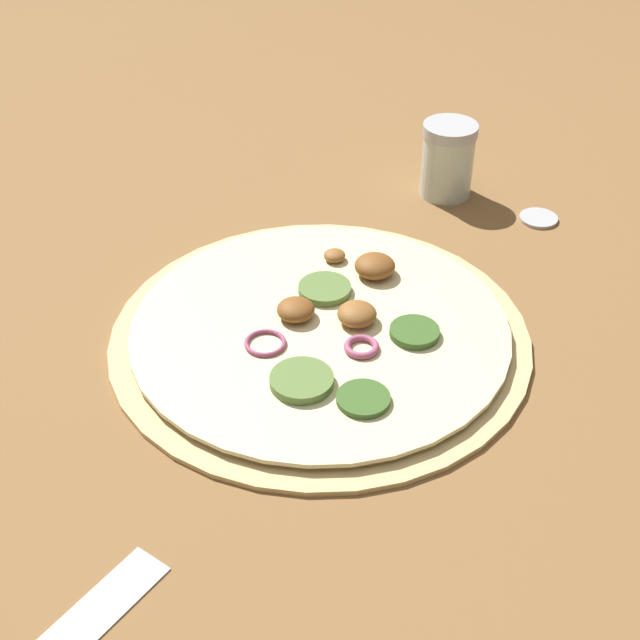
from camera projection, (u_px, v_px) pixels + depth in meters
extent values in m
plane|color=brown|center=(320.00, 338.00, 0.78)|extent=(3.00, 3.00, 0.00)
cylinder|color=#D6B77A|center=(320.00, 333.00, 0.78)|extent=(0.37, 0.37, 0.01)
cylinder|color=beige|center=(320.00, 327.00, 0.78)|extent=(0.33, 0.33, 0.00)
cylinder|color=#567538|center=(302.00, 380.00, 0.71)|extent=(0.05, 0.05, 0.01)
cylinder|color=#385B23|center=(415.00, 332.00, 0.76)|extent=(0.04, 0.04, 0.01)
ellipsoid|color=brown|center=(296.00, 310.00, 0.78)|extent=(0.03, 0.03, 0.02)
torus|color=#A34C70|center=(362.00, 347.00, 0.75)|extent=(0.03, 0.03, 0.01)
torus|color=#934266|center=(265.00, 343.00, 0.75)|extent=(0.04, 0.04, 0.00)
cylinder|color=#567538|center=(325.00, 289.00, 0.81)|extent=(0.05, 0.05, 0.01)
ellipsoid|color=brown|center=(375.00, 266.00, 0.83)|extent=(0.04, 0.04, 0.02)
ellipsoid|color=brown|center=(357.00, 314.00, 0.77)|extent=(0.03, 0.03, 0.02)
ellipsoid|color=brown|center=(335.00, 255.00, 0.85)|extent=(0.02, 0.02, 0.01)
cylinder|color=#385B23|center=(363.00, 399.00, 0.70)|extent=(0.04, 0.04, 0.01)
cylinder|color=silver|center=(447.00, 165.00, 0.97)|extent=(0.06, 0.06, 0.07)
cylinder|color=#B2B2B7|center=(451.00, 130.00, 0.94)|extent=(0.06, 0.06, 0.01)
cylinder|color=#B2B2B7|center=(539.00, 217.00, 0.94)|extent=(0.04, 0.04, 0.01)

